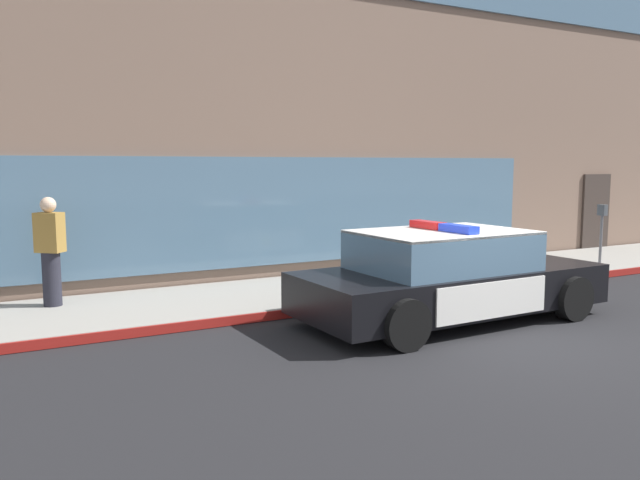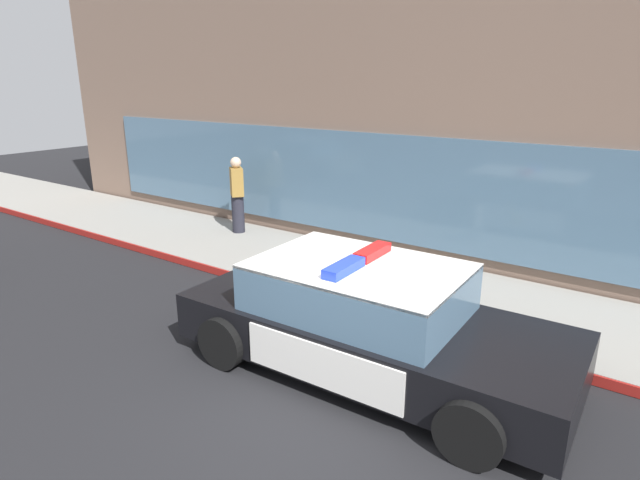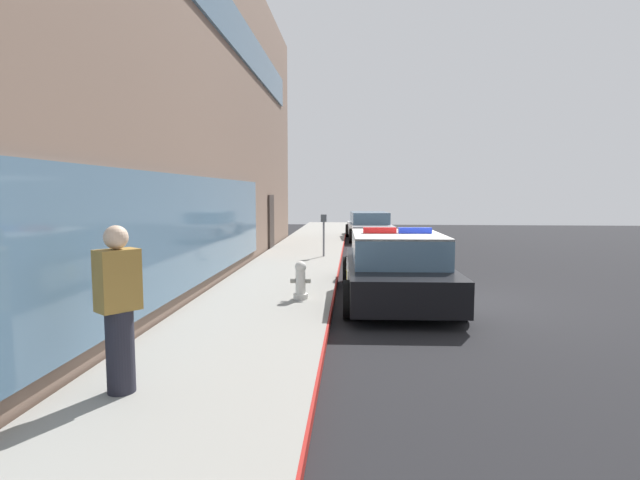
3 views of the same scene
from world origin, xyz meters
name	(u,v)px [view 2 (image 2 of 3)]	position (x,y,z in m)	size (l,w,h in m)	color
ground	(333,410)	(0.00, 0.00, 0.00)	(48.00, 48.00, 0.00)	black
sidewalk	(454,299)	(0.00, 3.53, 0.07)	(48.00, 2.63, 0.15)	gray
curb_red_paint	(419,329)	(0.00, 2.20, 0.08)	(28.80, 0.04, 0.14)	maroon
storefront_building	(588,36)	(0.45, 9.40, 4.41)	(25.46, 9.09, 8.83)	#7A6051
police_cruiser	(367,320)	(-0.15, 0.96, 0.68)	(4.85, 2.23, 1.49)	black
fire_hydrant	(390,277)	(-0.80, 2.82, 0.50)	(0.34, 0.39, 0.73)	silver
pedestrian_on_sidewalk	(237,195)	(-5.39, 4.18, 1.01)	(0.47, 0.45, 1.71)	#23232D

